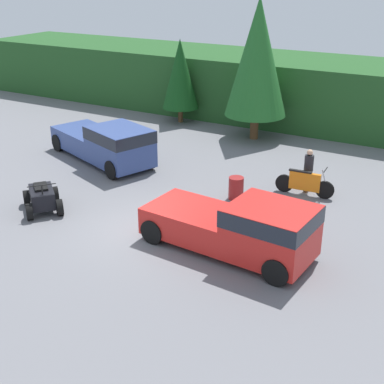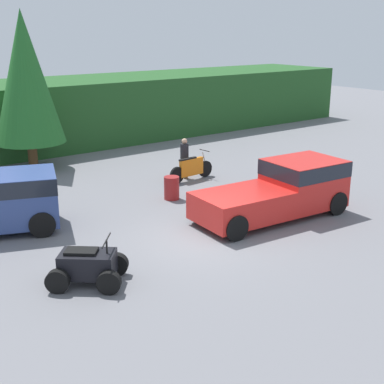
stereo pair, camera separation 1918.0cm
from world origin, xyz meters
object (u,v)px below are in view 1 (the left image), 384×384
Objects in this scene: pickup_truck_red at (243,226)px; steel_barrel at (236,188)px; dirt_bike at (305,183)px; rider_person at (308,169)px; quad_atv at (42,198)px; pickup_truck_second at (108,142)px.

steel_barrel is (-2.01, 3.83, -0.54)m from pickup_truck_red.
rider_person is at bearing 90.31° from dirt_bike.
dirt_bike is 10.01m from quad_atv.
dirt_bike is at bearing 25.52° from pickup_truck_second.
rider_person is 1.99× the size of steel_barrel.
pickup_truck_red is 5.92m from rider_person.
pickup_truck_second is at bearing 156.65° from pickup_truck_red.
pickup_truck_red reaches higher than dirt_bike.
pickup_truck_red is 6.40× the size of steel_barrel.
steel_barrel is (-2.15, -2.09, -0.51)m from rider_person.
steel_barrel is at bearing 13.41° from pickup_truck_second.
pickup_truck_second is 2.71× the size of dirt_bike.
rider_person is at bearing 28.37° from pickup_truck_second.
pickup_truck_second is (-8.81, 4.65, 0.00)m from pickup_truck_red.
pickup_truck_red is 2.42× the size of dirt_bike.
steel_barrel is (-2.19, -1.64, -0.06)m from dirt_bike.
pickup_truck_red is 9.97m from pickup_truck_second.
rider_person is 3.04m from steel_barrel.
steel_barrel is at bearing 78.10° from quad_atv.
quad_atv reaches higher than dirt_bike.
quad_atv is at bearing -170.76° from pickup_truck_red.
pickup_truck_second is at bearing -166.32° from rider_person.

